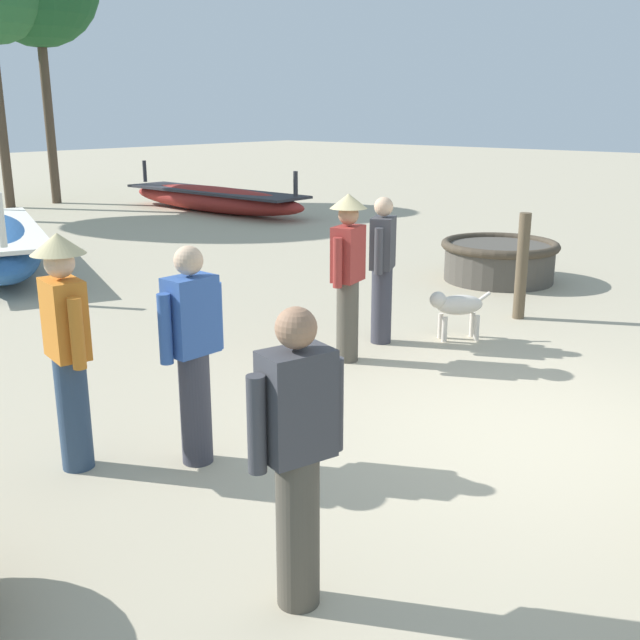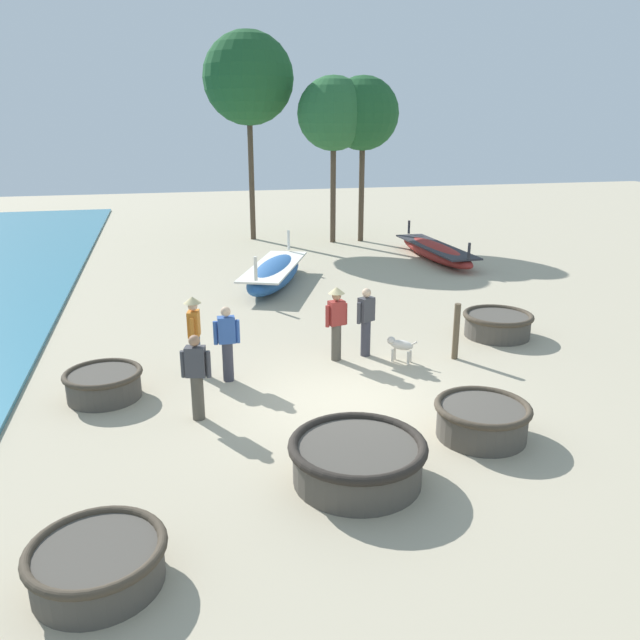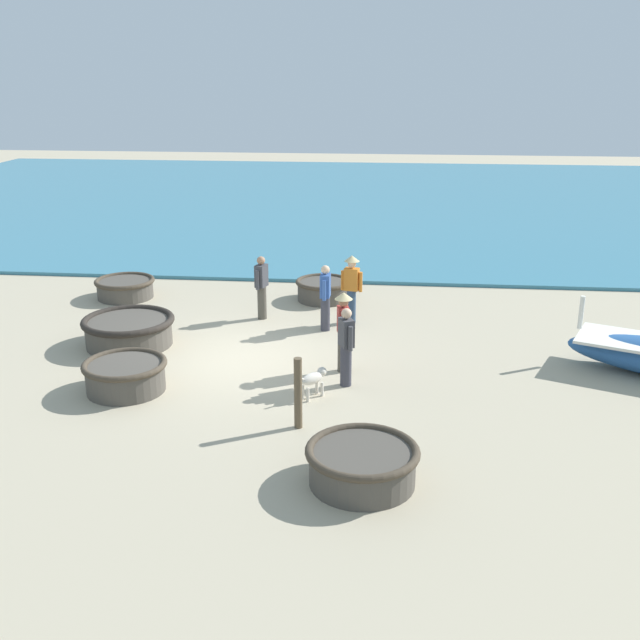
{
  "view_description": "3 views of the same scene",
  "coord_description": "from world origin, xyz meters",
  "px_view_note": "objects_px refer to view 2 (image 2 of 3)",
  "views": [
    {
      "loc": [
        -5.17,
        -2.29,
        2.44
      ],
      "look_at": [
        -0.66,
        1.59,
        0.76
      ],
      "focal_mm": 42.0,
      "sensor_mm": 36.0,
      "label": 1
    },
    {
      "loc": [
        -3.13,
        -10.33,
        5.0
      ],
      "look_at": [
        -0.1,
        1.52,
        1.17
      ],
      "focal_mm": 35.0,
      "sensor_mm": 36.0,
      "label": 2
    },
    {
      "loc": [
        14.51,
        3.1,
        5.87
      ],
      "look_at": [
        -0.47,
        1.61,
        0.77
      ],
      "focal_mm": 42.0,
      "sensor_mm": 36.0,
      "label": 3
    }
  ],
  "objects_px": {
    "fisherman_standing_right": "(196,375)",
    "tree_tall_back": "(334,114)",
    "fisherman_with_hat": "(366,320)",
    "mooring_post_mid_beach": "(456,331)",
    "long_boat_green_hull": "(274,273)",
    "dog": "(400,346)",
    "coracle_nearest": "(97,562)",
    "coracle_far_right": "(482,419)",
    "tree_leftmost": "(363,114)",
    "coracle_weathered": "(104,383)",
    "tree_right_mid": "(248,79)",
    "long_boat_blue_hull": "(435,251)",
    "fisherman_standing_left": "(336,319)",
    "fisherman_crouching": "(227,342)",
    "fisherman_hauling": "(194,330)",
    "coracle_tilted": "(497,324)",
    "coracle_far_left": "(357,459)"
  },
  "relations": [
    {
      "from": "fisherman_hauling",
      "to": "fisherman_crouching",
      "type": "bearing_deg",
      "value": -43.13
    },
    {
      "from": "coracle_nearest",
      "to": "coracle_far_right",
      "type": "xyz_separation_m",
      "value": [
        5.92,
        2.11,
        0.04
      ]
    },
    {
      "from": "tree_tall_back",
      "to": "fisherman_crouching",
      "type": "bearing_deg",
      "value": -113.09
    },
    {
      "from": "coracle_weathered",
      "to": "fisherman_crouching",
      "type": "distance_m",
      "value": 2.47
    },
    {
      "from": "coracle_far_right",
      "to": "fisherman_crouching",
      "type": "distance_m",
      "value": 5.19
    },
    {
      "from": "coracle_far_right",
      "to": "fisherman_with_hat",
      "type": "bearing_deg",
      "value": 99.05
    },
    {
      "from": "tree_tall_back",
      "to": "tree_right_mid",
      "type": "bearing_deg",
      "value": 153.75
    },
    {
      "from": "coracle_far_right",
      "to": "coracle_weathered",
      "type": "xyz_separation_m",
      "value": [
        -6.23,
        3.2,
        -0.03
      ]
    },
    {
      "from": "fisherman_standing_right",
      "to": "dog",
      "type": "relative_size",
      "value": 2.83
    },
    {
      "from": "coracle_tilted",
      "to": "tree_leftmost",
      "type": "height_order",
      "value": "tree_leftmost"
    },
    {
      "from": "fisherman_with_hat",
      "to": "mooring_post_mid_beach",
      "type": "height_order",
      "value": "fisherman_with_hat"
    },
    {
      "from": "coracle_nearest",
      "to": "long_boat_green_hull",
      "type": "distance_m",
      "value": 13.91
    },
    {
      "from": "coracle_far_left",
      "to": "tree_tall_back",
      "type": "bearing_deg",
      "value": 75.61
    },
    {
      "from": "fisherman_crouching",
      "to": "tree_tall_back",
      "type": "relative_size",
      "value": 0.22
    },
    {
      "from": "coracle_nearest",
      "to": "tree_leftmost",
      "type": "xyz_separation_m",
      "value": [
        9.66,
        20.27,
        5.16
      ]
    },
    {
      "from": "coracle_nearest",
      "to": "fisherman_crouching",
      "type": "height_order",
      "value": "fisherman_crouching"
    },
    {
      "from": "fisherman_crouching",
      "to": "tree_leftmost",
      "type": "bearing_deg",
      "value": 62.74
    },
    {
      "from": "coracle_weathered",
      "to": "long_boat_blue_hull",
      "type": "bearing_deg",
      "value": 42.03
    },
    {
      "from": "fisherman_crouching",
      "to": "tree_tall_back",
      "type": "height_order",
      "value": "tree_tall_back"
    },
    {
      "from": "coracle_weathered",
      "to": "tree_leftmost",
      "type": "height_order",
      "value": "tree_leftmost"
    },
    {
      "from": "long_boat_blue_hull",
      "to": "fisherman_standing_right",
      "type": "relative_size",
      "value": 3.75
    },
    {
      "from": "long_boat_green_hull",
      "to": "fisherman_standing_left",
      "type": "xyz_separation_m",
      "value": [
        0.11,
        -7.02,
        0.55
      ]
    },
    {
      "from": "coracle_weathered",
      "to": "fisherman_standing_left",
      "type": "distance_m",
      "value": 4.96
    },
    {
      "from": "tree_leftmost",
      "to": "tree_tall_back",
      "type": "distance_m",
      "value": 1.29
    },
    {
      "from": "coracle_tilted",
      "to": "fisherman_with_hat",
      "type": "height_order",
      "value": "fisherman_with_hat"
    },
    {
      "from": "coracle_far_right",
      "to": "dog",
      "type": "height_order",
      "value": "coracle_far_right"
    },
    {
      "from": "tree_tall_back",
      "to": "coracle_far_right",
      "type": "bearing_deg",
      "value": -97.66
    },
    {
      "from": "coracle_tilted",
      "to": "long_boat_green_hull",
      "type": "xyz_separation_m",
      "value": [
        -4.41,
        6.43,
        0.09
      ]
    },
    {
      "from": "long_boat_green_hull",
      "to": "dog",
      "type": "relative_size",
      "value": 9.39
    },
    {
      "from": "mooring_post_mid_beach",
      "to": "tree_tall_back",
      "type": "height_order",
      "value": "tree_tall_back"
    },
    {
      "from": "mooring_post_mid_beach",
      "to": "tree_right_mid",
      "type": "height_order",
      "value": "tree_right_mid"
    },
    {
      "from": "fisherman_standing_right",
      "to": "tree_leftmost",
      "type": "xyz_separation_m",
      "value": [
        8.28,
        16.31,
        4.61
      ]
    },
    {
      "from": "fisherman_crouching",
      "to": "coracle_far_left",
      "type": "bearing_deg",
      "value": -71.66
    },
    {
      "from": "fisherman_with_hat",
      "to": "tree_tall_back",
      "type": "bearing_deg",
      "value": 77.5
    },
    {
      "from": "coracle_weathered",
      "to": "tree_right_mid",
      "type": "distance_m",
      "value": 18.67
    },
    {
      "from": "coracle_weathered",
      "to": "long_boat_green_hull",
      "type": "xyz_separation_m",
      "value": [
        4.74,
        7.88,
        0.11
      ]
    },
    {
      "from": "tree_tall_back",
      "to": "long_boat_green_hull",
      "type": "bearing_deg",
      "value": -118.96
    },
    {
      "from": "fisherman_crouching",
      "to": "tree_leftmost",
      "type": "xyz_separation_m",
      "value": [
        7.57,
        14.69,
        4.61
      ]
    },
    {
      "from": "mooring_post_mid_beach",
      "to": "fisherman_standing_right",
      "type": "bearing_deg",
      "value": -164.21
    },
    {
      "from": "long_boat_green_hull",
      "to": "long_boat_blue_hull",
      "type": "xyz_separation_m",
      "value": [
        6.79,
        2.51,
        -0.08
      ]
    },
    {
      "from": "fisherman_hauling",
      "to": "fisherman_with_hat",
      "type": "bearing_deg",
      "value": 1.84
    },
    {
      "from": "fisherman_with_hat",
      "to": "tree_leftmost",
      "type": "distance_m",
      "value": 15.38
    },
    {
      "from": "fisherman_standing_right",
      "to": "tree_tall_back",
      "type": "xyz_separation_m",
      "value": [
        6.99,
        16.34,
        4.6
      ]
    },
    {
      "from": "long_boat_blue_hull",
      "to": "fisherman_hauling",
      "type": "relative_size",
      "value": 3.53
    },
    {
      "from": "coracle_far_right",
      "to": "fisherman_with_hat",
      "type": "distance_m",
      "value": 4.24
    },
    {
      "from": "fisherman_with_hat",
      "to": "dog",
      "type": "height_order",
      "value": "fisherman_with_hat"
    },
    {
      "from": "coracle_tilted",
      "to": "dog",
      "type": "xyz_separation_m",
      "value": [
        -2.97,
        -1.04,
        0.05
      ]
    },
    {
      "from": "fisherman_crouching",
      "to": "fisherman_with_hat",
      "type": "bearing_deg",
      "value": 12.35
    },
    {
      "from": "fisherman_crouching",
      "to": "tree_right_mid",
      "type": "distance_m",
      "value": 17.69
    },
    {
      "from": "mooring_post_mid_beach",
      "to": "tree_right_mid",
      "type": "bearing_deg",
      "value": 97.28
    }
  ]
}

